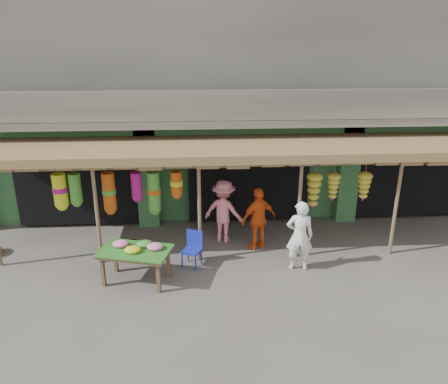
{
  "coord_description": "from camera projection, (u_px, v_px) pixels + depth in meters",
  "views": [
    {
      "loc": [
        -1.54,
        -10.2,
        5.48
      ],
      "look_at": [
        -0.81,
        1.0,
        1.39
      ],
      "focal_mm": 35.0,
      "sensor_mm": 36.0,
      "label": 1
    }
  ],
  "objects": [
    {
      "name": "person_shopper",
      "position": [
        224.0,
        211.0,
        11.97
      ],
      "size": [
        1.32,
        1.09,
        1.77
      ],
      "primitive_type": "imported",
      "rotation": [
        0.0,
        0.0,
        2.69
      ],
      "color": "pink",
      "rests_on": "ground"
    },
    {
      "name": "person_front",
      "position": [
        300.0,
        236.0,
        10.51
      ],
      "size": [
        0.7,
        0.51,
        1.77
      ],
      "primitive_type": "imported",
      "rotation": [
        0.0,
        0.0,
        3.0
      ],
      "color": "white",
      "rests_on": "ground"
    },
    {
      "name": "ground",
      "position": [
        257.0,
        254.0,
        11.53
      ],
      "size": [
        80.0,
        80.0,
        0.0
      ],
      "primitive_type": "plane",
      "color": "#514C47",
      "rests_on": "ground"
    },
    {
      "name": "person_vendor",
      "position": [
        259.0,
        219.0,
        11.53
      ],
      "size": [
        1.09,
        0.78,
        1.72
      ],
      "primitive_type": "imported",
      "rotation": [
        0.0,
        0.0,
        3.54
      ],
      "color": "#E75015",
      "rests_on": "ground"
    },
    {
      "name": "building",
      "position": [
        240.0,
        99.0,
        14.94
      ],
      "size": [
        16.4,
        6.8,
        7.0
      ],
      "color": "gray",
      "rests_on": "ground"
    },
    {
      "name": "awning",
      "position": [
        250.0,
        152.0,
        11.39
      ],
      "size": [
        14.0,
        2.7,
        2.79
      ],
      "color": "brown",
      "rests_on": "ground"
    },
    {
      "name": "basket_mid",
      "position": [
        109.0,
        251.0,
        11.49
      ],
      "size": [
        0.57,
        0.57,
        0.18
      ],
      "primitive_type": "cylinder",
      "rotation": [
        0.0,
        0.0,
        -0.27
      ],
      "color": "olive",
      "rests_on": "ground"
    },
    {
      "name": "basket_right",
      "position": [
        132.0,
        245.0,
        11.79
      ],
      "size": [
        0.53,
        0.53,
        0.19
      ],
      "primitive_type": "cylinder",
      "rotation": [
        0.0,
        0.0,
        0.28
      ],
      "color": "#9D7749",
      "rests_on": "ground"
    },
    {
      "name": "flower_table",
      "position": [
        136.0,
        251.0,
        10.0
      ],
      "size": [
        1.8,
        1.33,
        0.96
      ],
      "rotation": [
        0.0,
        0.0,
        -0.27
      ],
      "color": "brown",
      "rests_on": "ground"
    },
    {
      "name": "blue_chair",
      "position": [
        193.0,
        247.0,
        10.82
      ],
      "size": [
        0.56,
        0.57,
        0.89
      ],
      "rotation": [
        0.0,
        0.0,
        -0.42
      ],
      "color": "#1A26A9",
      "rests_on": "ground"
    }
  ]
}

